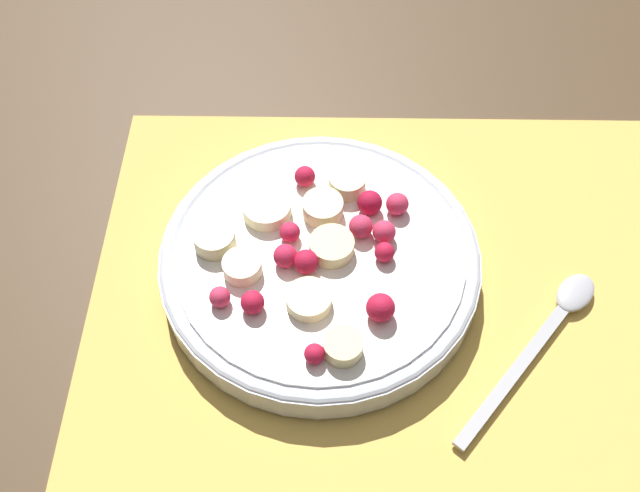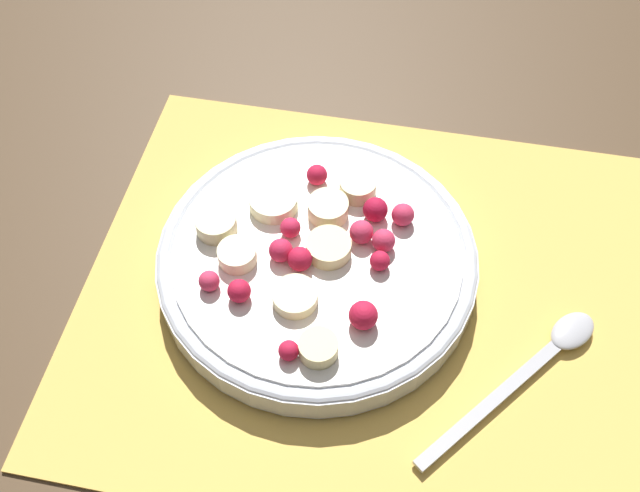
{
  "view_description": "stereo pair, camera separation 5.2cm",
  "coord_description": "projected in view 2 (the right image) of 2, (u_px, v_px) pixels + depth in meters",
  "views": [
    {
      "loc": [
        0.05,
        0.29,
        0.46
      ],
      "look_at": [
        0.06,
        -0.01,
        0.04
      ],
      "focal_mm": 40.0,
      "sensor_mm": 36.0,
      "label": 1
    },
    {
      "loc": [
        0.0,
        0.28,
        0.46
      ],
      "look_at": [
        0.06,
        -0.01,
        0.04
      ],
      "focal_mm": 40.0,
      "sensor_mm": 36.0,
      "label": 2
    }
  ],
  "objects": [
    {
      "name": "placemat",
      "position": [
        393.0,
        296.0,
        0.54
      ],
      "size": [
        0.46,
        0.36,
        0.01
      ],
      "color": "#E0B251",
      "rests_on": "ground_plane"
    },
    {
      "name": "fruit_bowl",
      "position": [
        319.0,
        259.0,
        0.53
      ],
      "size": [
        0.24,
        0.24,
        0.05
      ],
      "color": "silver",
      "rests_on": "placemat"
    },
    {
      "name": "ground_plane",
      "position": [
        393.0,
        298.0,
        0.54
      ],
      "size": [
        3.0,
        3.0,
        0.0
      ],
      "primitive_type": "plane",
      "color": "#4C3823"
    },
    {
      "name": "spoon",
      "position": [
        544.0,
        359.0,
        0.5
      ],
      "size": [
        0.12,
        0.14,
        0.01
      ],
      "rotation": [
        0.0,
        0.0,
        4.02
      ],
      "color": "#B2B2B7",
      "rests_on": "placemat"
    }
  ]
}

